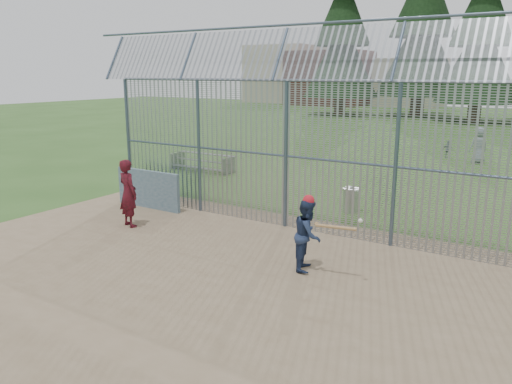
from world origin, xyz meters
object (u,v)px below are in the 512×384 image
Objects in this scene: dugout_wall at (148,189)px; bleacher at (202,162)px; onlooker at (128,193)px; trash_can at (351,200)px; batter at (308,235)px.

dugout_wall is 0.83× the size of bleacher.
onlooker is 0.63× the size of bleacher.
batter is at bearing -78.88° from trash_can.
trash_can is (5.57, 3.07, -0.24)m from dugout_wall.
onlooker reaches higher than dugout_wall.
dugout_wall is 3.05× the size of trash_can.
bleacher is at bearing -50.00° from onlooker.
batter is at bearing -165.92° from onlooker.
trash_can is (4.63, 4.78, -0.58)m from onlooker.
batter reaches higher than bleacher.
onlooker is at bearing -61.27° from dugout_wall.
batter is 1.90× the size of trash_can.
bleacher is at bearing 31.69° from batter.
dugout_wall is at bearing 56.16° from batter.
bleacher is (-8.99, 7.67, -0.39)m from batter.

